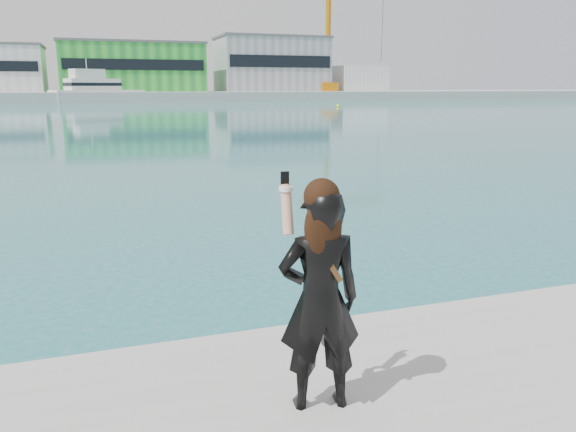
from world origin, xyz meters
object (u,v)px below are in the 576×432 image
at_px(dock_crane, 333,34).
at_px(buoy_near, 338,107).
at_px(motor_yacht, 96,90).
at_px(woman, 320,294).

relative_size(dock_crane, buoy_near, 48.00).
bearing_deg(motor_yacht, dock_crane, -17.14).
bearing_deg(dock_crane, motor_yacht, -173.16).
xyz_separation_m(dock_crane, motor_yacht, (-53.41, -6.41, -12.71)).
relative_size(motor_yacht, buoy_near, 36.91).
bearing_deg(buoy_near, dock_crane, 67.88).
distance_m(dock_crane, woman, 133.97).
height_order(dock_crane, motor_yacht, dock_crane).
distance_m(dock_crane, motor_yacht, 55.28).
height_order(dock_crane, woman, dock_crane).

